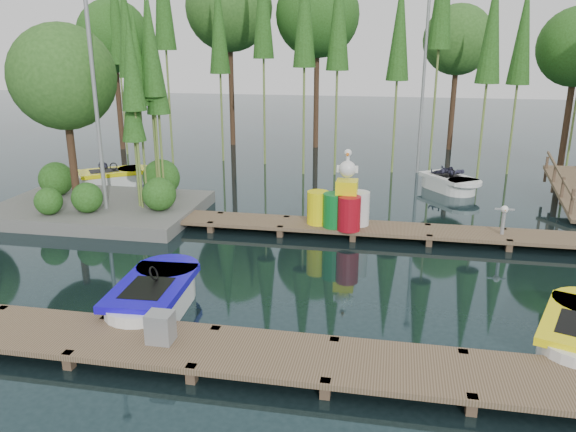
% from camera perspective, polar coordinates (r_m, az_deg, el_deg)
% --- Properties ---
extents(ground_plane, '(90.00, 90.00, 0.00)m').
position_cam_1_polar(ground_plane, '(13.87, -2.42, -4.83)').
color(ground_plane, '#1B2E32').
extents(near_dock, '(18.00, 1.50, 0.50)m').
position_cam_1_polar(near_dock, '(9.88, -8.51, -13.21)').
color(near_dock, brown).
rests_on(near_dock, ground).
extents(far_dock, '(15.00, 1.20, 0.50)m').
position_cam_1_polar(far_dock, '(15.93, 3.11, -0.99)').
color(far_dock, brown).
rests_on(far_dock, ground).
extents(island, '(6.20, 4.20, 6.75)m').
position_cam_1_polar(island, '(18.42, -19.84, 9.94)').
color(island, '#62625E').
rests_on(island, ground).
extents(tree_screen, '(34.42, 18.53, 10.31)m').
position_cam_1_polar(tree_screen, '(23.65, -1.56, 19.46)').
color(tree_screen, '#402A1B').
rests_on(tree_screen, ground).
extents(lamp_island, '(0.30, 0.30, 7.25)m').
position_cam_1_polar(lamp_island, '(17.25, -19.19, 13.18)').
color(lamp_island, gray).
rests_on(lamp_island, ground).
extents(lamp_rear, '(0.30, 0.30, 7.25)m').
position_cam_1_polar(lamp_rear, '(23.54, 13.70, 14.49)').
color(lamp_rear, gray).
rests_on(lamp_rear, ground).
extents(boat_blue, '(1.48, 3.01, 0.99)m').
position_cam_1_polar(boat_blue, '(11.76, -13.49, -8.02)').
color(boat_blue, white).
rests_on(boat_blue, ground).
extents(boat_yellow_far, '(3.01, 2.67, 1.40)m').
position_cam_1_polar(boat_yellow_far, '(22.30, -17.48, 3.73)').
color(boat_yellow_far, white).
rests_on(boat_yellow_far, ground).
extents(boat_white_far, '(2.46, 2.79, 1.23)m').
position_cam_1_polar(boat_white_far, '(21.38, 16.06, 3.24)').
color(boat_white_far, white).
rests_on(boat_white_far, ground).
extents(utility_cabinet, '(0.44, 0.37, 0.53)m').
position_cam_1_polar(utility_cabinet, '(9.98, -12.84, -10.97)').
color(utility_cabinet, gray).
rests_on(utility_cabinet, near_dock).
extents(yellow_barrel, '(0.62, 0.62, 0.93)m').
position_cam_1_polar(yellow_barrel, '(15.78, 3.06, 0.86)').
color(yellow_barrel, '#FEF00D').
rests_on(yellow_barrel, far_dock).
extents(drum_cluster, '(1.26, 1.15, 2.17)m').
position_cam_1_polar(drum_cluster, '(15.49, 6.03, 1.15)').
color(drum_cluster, '#0C6F26').
rests_on(drum_cluster, far_dock).
extents(seagull_post, '(0.49, 0.27, 0.79)m').
position_cam_1_polar(seagull_post, '(15.91, 21.09, 0.10)').
color(seagull_post, gray).
rests_on(seagull_post, far_dock).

